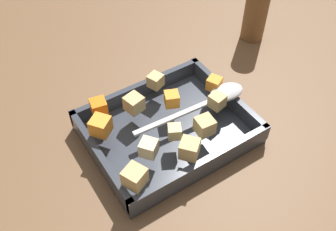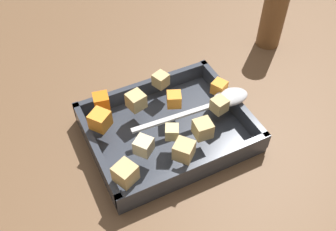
{
  "view_description": "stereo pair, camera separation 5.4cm",
  "coord_description": "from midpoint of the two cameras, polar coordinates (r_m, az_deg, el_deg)",
  "views": [
    {
      "loc": [
        -0.27,
        -0.4,
        0.58
      ],
      "look_at": [
        -0.01,
        -0.0,
        0.06
      ],
      "focal_mm": 40.64,
      "sensor_mm": 36.0,
      "label": 1
    },
    {
      "loc": [
        -0.22,
        -0.43,
        0.58
      ],
      "look_at": [
        -0.01,
        -0.0,
        0.06
      ],
      "focal_mm": 40.64,
      "sensor_mm": 36.0,
      "label": 2
    }
  ],
  "objects": [
    {
      "name": "potato_chunk_near_right",
      "position": [
        0.73,
        -7.26,
        1.73
      ],
      "size": [
        0.04,
        0.04,
        0.03
      ],
      "primitive_type": "cube",
      "rotation": [
        0.0,
        0.0,
        3.37
      ],
      "color": "tan",
      "rests_on": "baking_dish"
    },
    {
      "name": "carrot_chunk_heap_top",
      "position": [
        0.73,
        -12.45,
        1.19
      ],
      "size": [
        0.03,
        0.03,
        0.03
      ],
      "primitive_type": "cube",
      "rotation": [
        0.0,
        0.0,
        1.39
      ],
      "color": "orange",
      "rests_on": "baking_dish"
    },
    {
      "name": "potato_chunk_corner_ne",
      "position": [
        0.73,
        5.26,
        2.1
      ],
      "size": [
        0.03,
        0.03,
        0.03
      ],
      "primitive_type": "cube",
      "rotation": [
        0.0,
        0.0,
        4.93
      ],
      "color": "tan",
      "rests_on": "baking_dish"
    },
    {
      "name": "carrot_chunk_under_handle",
      "position": [
        0.77,
        4.92,
        4.71
      ],
      "size": [
        0.03,
        0.03,
        0.03
      ],
      "primitive_type": "cube",
      "rotation": [
        0.0,
        0.0,
        0.47
      ],
      "color": "orange",
      "rests_on": "baking_dish"
    },
    {
      "name": "ground_plane",
      "position": [
        0.76,
        -1.45,
        -2.74
      ],
      "size": [
        4.0,
        4.0,
        0.0
      ],
      "primitive_type": "plane",
      "color": "brown"
    },
    {
      "name": "potato_chunk_near_spoon",
      "position": [
        0.66,
        -5.32,
        -4.96
      ],
      "size": [
        0.04,
        0.04,
        0.03
      ],
      "primitive_type": "cube",
      "rotation": [
        0.0,
        0.0,
        2.23
      ],
      "color": "beige",
      "rests_on": "baking_dish"
    },
    {
      "name": "pepper_mill",
      "position": [
        0.96,
        11.62,
        15.83
      ],
      "size": [
        0.06,
        0.06,
        0.2
      ],
      "color": "brown",
      "rests_on": "ground_plane"
    },
    {
      "name": "potato_chunk_mid_right",
      "position": [
        0.65,
        0.84,
        -5.09
      ],
      "size": [
        0.05,
        0.05,
        0.03
      ],
      "primitive_type": "cube",
      "rotation": [
        0.0,
        0.0,
        5.41
      ],
      "color": "tan",
      "rests_on": "baking_dish"
    },
    {
      "name": "serving_spoon",
      "position": [
        0.75,
        5.84,
        3.01
      ],
      "size": [
        0.24,
        0.05,
        0.02
      ],
      "rotation": [
        0.0,
        0.0,
        3.09
      ],
      "color": "silver",
      "rests_on": "baking_dish"
    },
    {
      "name": "potato_chunk_far_left",
      "position": [
        0.77,
        -3.92,
        5.16
      ],
      "size": [
        0.03,
        0.03,
        0.03
      ],
      "primitive_type": "cube",
      "rotation": [
        0.0,
        0.0,
        0.37
      ],
      "color": "tan",
      "rests_on": "baking_dish"
    },
    {
      "name": "baking_dish",
      "position": [
        0.74,
        -2.1,
        -2.45
      ],
      "size": [
        0.3,
        0.24,
        0.05
      ],
      "color": "#333842",
      "rests_on": "ground_plane"
    },
    {
      "name": "potato_chunk_corner_nw",
      "position": [
        0.62,
        -7.56,
        -9.25
      ],
      "size": [
        0.04,
        0.04,
        0.03
      ],
      "primitive_type": "cube",
      "rotation": [
        0.0,
        0.0,
        1.99
      ],
      "color": "tan",
      "rests_on": "baking_dish"
    },
    {
      "name": "potato_chunk_corner_sw",
      "position": [
        0.68,
        -1.3,
        -2.52
      ],
      "size": [
        0.03,
        0.03,
        0.02
      ],
      "primitive_type": "cube",
      "rotation": [
        0.0,
        0.0,
        5.8
      ],
      "color": "#E0CC89",
      "rests_on": "baking_dish"
    },
    {
      "name": "potato_chunk_heap_side",
      "position": [
        0.68,
        3.26,
        -1.63
      ],
      "size": [
        0.03,
        0.03,
        0.03
      ],
      "primitive_type": "cube",
      "rotation": [
        0.0,
        0.0,
        4.62
      ],
      "color": "tan",
      "rests_on": "baking_dish"
    },
    {
      "name": "carrot_chunk_far_right",
      "position": [
        0.7,
        -12.28,
        -1.63
      ],
      "size": [
        0.05,
        0.05,
        0.03
      ],
      "primitive_type": "cube",
      "rotation": [
        0.0,
        0.0,
        5.35
      ],
      "color": "orange",
      "rests_on": "baking_dish"
    },
    {
      "name": "carrot_chunk_corner_se",
      "position": [
        0.73,
        -1.57,
        2.4
      ],
      "size": [
        0.04,
        0.04,
        0.03
      ],
      "primitive_type": "cube",
      "rotation": [
        0.0,
        0.0,
        5.88
      ],
      "color": "orange",
      "rests_on": "baking_dish"
    }
  ]
}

